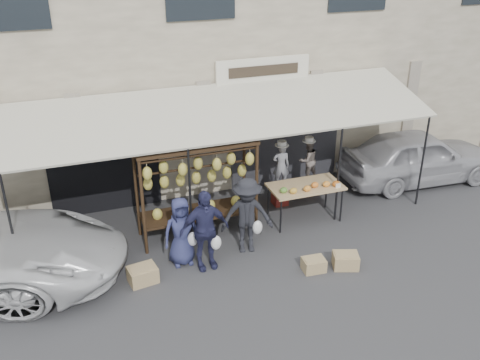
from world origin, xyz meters
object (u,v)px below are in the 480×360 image
object	(u,v)px
crate_near_a	(314,265)
customer_mid	(204,230)
crate_far	(143,275)
produce_table	(307,187)
customer_left	(181,231)
vendor_right	(308,160)
sedan	(418,156)
crate_near_b	(346,261)
vendor_left	(281,166)
customer_right	(247,216)
banana_rack	(197,172)

from	to	relation	value
crate_near_a	customer_mid	bearing A→B (deg)	156.63
crate_far	produce_table	bearing A→B (deg)	15.33
customer_left	crate_far	world-z (taller)	customer_left
vendor_right	crate_far	distance (m)	5.29
vendor_right	crate_near_a	bearing A→B (deg)	57.15
crate_near_a	vendor_right	bearing A→B (deg)	66.62
customer_left	sedan	distance (m)	7.15
crate_near_b	customer_left	bearing A→B (deg)	157.51
crate_near_a	crate_near_b	distance (m)	0.68
produce_table	vendor_right	world-z (taller)	vendor_right
vendor_left	customer_right	size ratio (longest dim) A/B	0.67
vendor_left	customer_left	bearing A→B (deg)	45.18
customer_mid	sedan	size ratio (longest dim) A/B	0.41
customer_left	produce_table	bearing A→B (deg)	12.05
vendor_right	sedan	bearing A→B (deg)	165.86
customer_mid	crate_far	xyz separation A→B (m)	(-1.31, -0.09, -0.70)
vendor_right	customer_right	xyz separation A→B (m)	(-2.36, -1.96, -0.11)
customer_right	crate_near_a	distance (m)	1.70
banana_rack	customer_left	size ratio (longest dim) A/B	1.75
customer_right	sedan	world-z (taller)	customer_right
customer_mid	sedan	bearing A→B (deg)	14.00
vendor_left	crate_near_a	size ratio (longest dim) A/B	2.53
produce_table	crate_near_b	world-z (taller)	produce_table
produce_table	vendor_left	size ratio (longest dim) A/B	1.50
vendor_left	crate_far	distance (m)	4.43
vendor_right	customer_mid	bearing A→B (deg)	24.09
crate_near_b	sedan	size ratio (longest dim) A/B	0.12
vendor_left	crate_near_b	xyz separation A→B (m)	(0.18, -2.96, -0.90)
crate_near_b	vendor_right	bearing A→B (deg)	78.10
customer_left	vendor_right	bearing A→B (deg)	26.31
vendor_right	crate_near_a	distance (m)	3.49
customer_left	sedan	bearing A→B (deg)	12.74
produce_table	vendor_right	distance (m)	1.37
produce_table	customer_left	xyz separation A→B (m)	(-3.15, -0.72, -0.13)
banana_rack	vendor_left	bearing A→B (deg)	17.60
customer_left	crate_near_a	world-z (taller)	customer_left
customer_mid	crate_near_b	world-z (taller)	customer_mid
produce_table	customer_left	world-z (taller)	customer_left
customer_right	produce_table	bearing A→B (deg)	34.75
customer_right	crate_far	world-z (taller)	customer_right
vendor_left	crate_near_a	world-z (taller)	vendor_left
sedan	vendor_right	bearing A→B (deg)	88.42
customer_left	customer_right	bearing A→B (deg)	-1.46
customer_mid	crate_far	world-z (taller)	customer_mid
crate_near_a	vendor_left	bearing A→B (deg)	80.28
banana_rack	produce_table	size ratio (longest dim) A/B	1.53
banana_rack	vendor_right	world-z (taller)	banana_rack
produce_table	vendor_left	world-z (taller)	vendor_left
customer_right	customer_left	bearing A→B (deg)	-168.86
banana_rack	vendor_right	xyz separation A→B (m)	(3.17, 1.00, -0.60)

